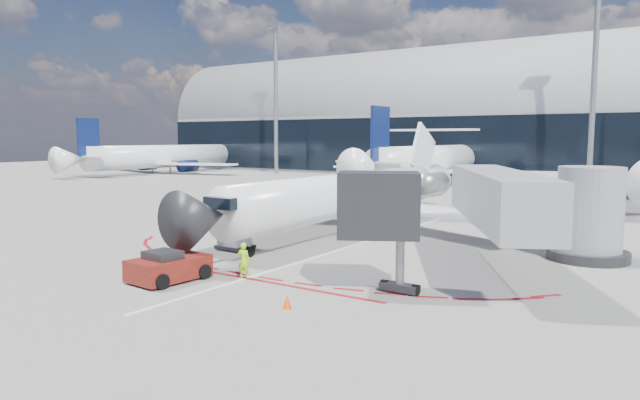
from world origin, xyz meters
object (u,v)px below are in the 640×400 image
Objects in this scene: ramp_worker at (244,260)px; uld_container at (235,235)px; pushback_tug at (169,267)px; regional_jet at (355,193)px.

ramp_worker is 0.89× the size of uld_container.
pushback_tug is 3.29m from ramp_worker.
regional_jet is 18.53× the size of ramp_worker.
uld_container is at bearing 112.66° from pushback_tug.
ramp_worker is (2.49, 2.15, 0.21)m from pushback_tug.
pushback_tug is at bearing 26.74° from ramp_worker.
ramp_worker is at bearing -79.12° from regional_jet.
uld_container reaches higher than ramp_worker.
uld_container is at bearing -101.17° from regional_jet.
regional_jet reaches higher than ramp_worker.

